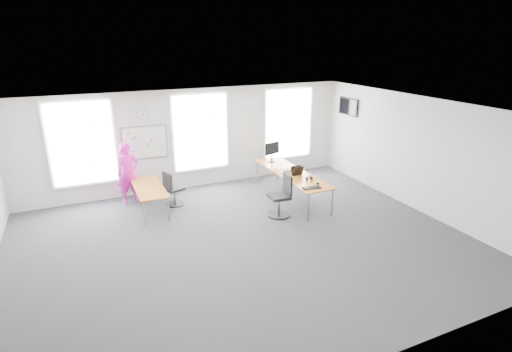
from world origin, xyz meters
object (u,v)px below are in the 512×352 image
desk_left (149,189)px  headphones (309,179)px  monitor (272,150)px  chair_right (281,198)px  chair_left (173,191)px  keyboard (312,188)px  person (128,173)px  desk_right (291,174)px

desk_left → headphones: (3.96, -1.54, 0.21)m
monitor → headphones: bearing=-101.4°
chair_right → chair_left: 3.02m
chair_right → monitor: bearing=163.9°
desk_left → keyboard: bearing=-29.1°
chair_right → headphones: 0.99m
desk_left → person: (-0.40, 0.81, 0.24)m
chair_right → headphones: (0.91, 0.17, 0.34)m
desk_left → person: person is taller
desk_right → keyboard: (-0.14, -1.30, 0.06)m
desk_right → chair_left: chair_left is taller
chair_right → headphones: chair_right is taller
desk_left → monitor: (3.81, 0.37, 0.53)m
chair_left → desk_right: bearing=-125.1°
chair_right → person: size_ratio=0.65×
keyboard → monitor: (0.09, 2.44, 0.36)m
chair_right → keyboard: size_ratio=2.29×
headphones → monitor: size_ratio=0.30×
desk_left → keyboard: size_ratio=3.79×
chair_right → chair_left: bearing=-123.2°
keyboard → chair_right: bearing=162.2°
keyboard → headphones: 0.58m
person → headphones: 4.95m
keyboard → desk_right: bearing=94.2°
person → headphones: person is taller
desk_right → keyboard: bearing=-96.1°
desk_left → person: bearing=116.3°
desk_right → desk_left: 3.94m
monitor → keyboard: bearing=-108.0°
chair_right → chair_left: chair_right is taller
desk_left → keyboard: (3.72, -2.07, 0.17)m
chair_left → monitor: size_ratio=1.56×
chair_right → monitor: (0.76, 2.08, 0.66)m
desk_left → headphones: 4.25m
keyboard → headphones: (0.24, 0.53, 0.04)m
chair_left → keyboard: (3.08, -2.19, 0.36)m
chair_right → keyboard: 0.82m
desk_right → chair_left: (-3.22, 0.89, -0.30)m
keyboard → monitor: bearing=98.1°
desk_left → person: size_ratio=1.07×
chair_right → person: (-3.45, 2.52, 0.37)m
person → keyboard: 5.03m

